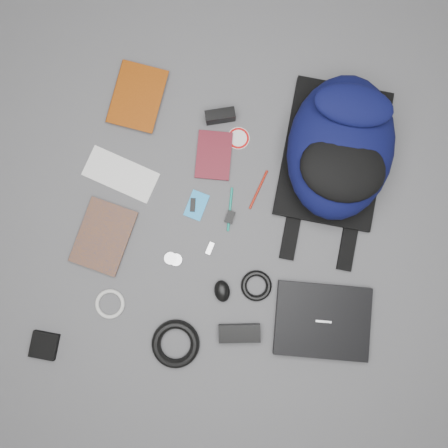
% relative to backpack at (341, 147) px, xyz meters
% --- Properties ---
extents(ground, '(4.00, 4.00, 0.00)m').
position_rel_backpack_xyz_m(ground, '(-0.33, -0.30, -0.11)').
color(ground, '#4F4F51').
rests_on(ground, ground).
extents(backpack, '(0.38, 0.54, 0.22)m').
position_rel_backpack_xyz_m(backpack, '(0.00, 0.00, 0.00)').
color(backpack, black).
rests_on(backpack, ground).
extents(laptop, '(0.34, 0.27, 0.03)m').
position_rel_backpack_xyz_m(laptop, '(0.05, -0.57, -0.10)').
color(laptop, black).
rests_on(laptop, ground).
extents(textbook_red, '(0.19, 0.24, 0.03)m').
position_rel_backpack_xyz_m(textbook_red, '(-0.79, 0.09, -0.10)').
color(textbook_red, '#793007').
rests_on(textbook_red, ground).
extents(comic_book, '(0.21, 0.26, 0.02)m').
position_rel_backpack_xyz_m(comic_book, '(-0.82, -0.40, -0.10)').
color(comic_book, '#A7580B').
rests_on(comic_book, ground).
extents(envelope, '(0.27, 0.17, 0.00)m').
position_rel_backpack_xyz_m(envelope, '(-0.72, -0.19, -0.11)').
color(envelope, white).
rests_on(envelope, ground).
extents(dvd_case, '(0.13, 0.18, 0.01)m').
position_rel_backpack_xyz_m(dvd_case, '(-0.41, -0.07, -0.10)').
color(dvd_case, '#4B0E16').
rests_on(dvd_case, ground).
extents(compact_camera, '(0.11, 0.07, 0.06)m').
position_rel_backpack_xyz_m(compact_camera, '(-0.41, 0.06, -0.08)').
color(compact_camera, black).
rests_on(compact_camera, ground).
extents(sticker_disc, '(0.10, 0.10, 0.00)m').
position_rel_backpack_xyz_m(sticker_disc, '(-0.33, 0.00, -0.11)').
color(sticker_disc, white).
rests_on(sticker_disc, ground).
extents(pen_teal, '(0.02, 0.15, 0.01)m').
position_rel_backpack_xyz_m(pen_teal, '(-0.32, -0.25, -0.11)').
color(pen_teal, '#0E7F6A').
rests_on(pen_teal, ground).
extents(pen_red, '(0.05, 0.14, 0.01)m').
position_rel_backpack_xyz_m(pen_red, '(-0.23, -0.17, -0.11)').
color(pen_red, '#98190B').
rests_on(pen_red, ground).
extents(id_badge, '(0.08, 0.11, 0.00)m').
position_rel_backpack_xyz_m(id_badge, '(-0.44, -0.26, -0.11)').
color(id_badge, '#1D8EDB').
rests_on(id_badge, ground).
extents(usb_black, '(0.02, 0.05, 0.01)m').
position_rel_backpack_xyz_m(usb_black, '(-0.45, -0.26, -0.11)').
color(usb_black, black).
rests_on(usb_black, ground).
extents(usb_silver, '(0.03, 0.05, 0.01)m').
position_rel_backpack_xyz_m(usb_silver, '(-0.37, -0.39, -0.11)').
color(usb_silver, '#B8B7BA').
rests_on(usb_silver, ground).
extents(key_fob, '(0.03, 0.05, 0.01)m').
position_rel_backpack_xyz_m(key_fob, '(-0.32, -0.28, -0.10)').
color(key_fob, black).
rests_on(key_fob, ground).
extents(mouse, '(0.07, 0.09, 0.04)m').
position_rel_backpack_xyz_m(mouse, '(-0.30, -0.53, -0.09)').
color(mouse, black).
rests_on(mouse, ground).
extents(headphone_left, '(0.05, 0.05, 0.01)m').
position_rel_backpack_xyz_m(headphone_left, '(-0.48, -0.45, -0.11)').
color(headphone_left, '#B4B4B6').
rests_on(headphone_left, ground).
extents(headphone_right, '(0.06, 0.06, 0.01)m').
position_rel_backpack_xyz_m(headphone_right, '(-0.50, -0.45, -0.11)').
color(headphone_right, '#A4A3A5').
rests_on(headphone_right, ground).
extents(cable_coil, '(0.12, 0.12, 0.02)m').
position_rel_backpack_xyz_m(cable_coil, '(-0.19, -0.49, -0.10)').
color(cable_coil, black).
rests_on(cable_coil, ground).
extents(power_brick, '(0.15, 0.08, 0.03)m').
position_rel_backpack_xyz_m(power_brick, '(-0.22, -0.66, -0.09)').
color(power_brick, black).
rests_on(power_brick, ground).
extents(power_cord_coil, '(0.16, 0.16, 0.03)m').
position_rel_backpack_xyz_m(power_cord_coil, '(-0.43, -0.73, -0.10)').
color(power_cord_coil, black).
rests_on(power_cord_coil, ground).
extents(pouch, '(0.09, 0.09, 0.02)m').
position_rel_backpack_xyz_m(pouch, '(-0.87, -0.81, -0.10)').
color(pouch, black).
rests_on(pouch, ground).
extents(white_cable_coil, '(0.12, 0.12, 0.01)m').
position_rel_backpack_xyz_m(white_cable_coil, '(-0.67, -0.64, -0.10)').
color(white_cable_coil, silver).
rests_on(white_cable_coil, ground).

